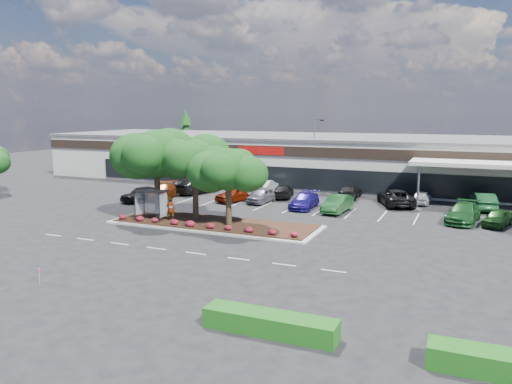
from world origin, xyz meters
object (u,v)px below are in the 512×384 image
at_px(survey_stake, 39,274).
at_px(light_pole, 315,157).
at_px(car_1, 163,191).
at_px(car_0, 142,194).

bearing_deg(survey_stake, light_pole, 85.07).
relative_size(light_pole, car_1, 1.50).
bearing_deg(light_pole, car_1, -131.54).
bearing_deg(light_pole, survey_stake, -94.93).
distance_m(light_pole, survey_stake, 41.27).
bearing_deg(car_0, car_1, 80.09).
height_order(light_pole, car_1, light_pole).
relative_size(light_pole, survey_stake, 8.28).
height_order(survey_stake, car_1, car_1).
distance_m(survey_stake, car_0, 26.30).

